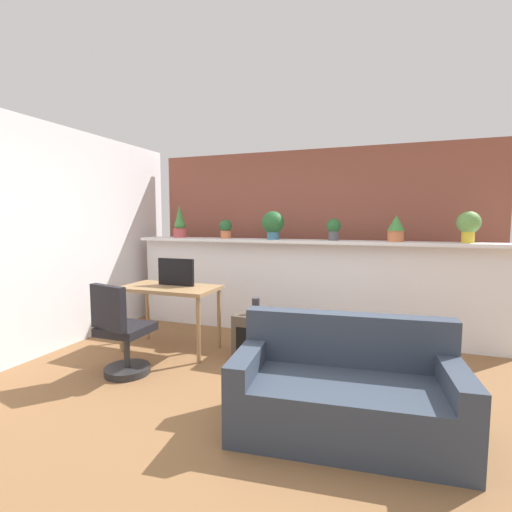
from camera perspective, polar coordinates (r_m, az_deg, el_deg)
The scene contains 17 objects.
ground_plane at distance 3.33m, azimuth -0.69°, elevation -21.50°, with size 12.00×12.00×0.00m, color brown.
divider_wall at distance 4.97m, azimuth 7.49°, elevation -5.01°, with size 4.78×0.16×1.21m, color white.
plant_shelf at distance 4.86m, azimuth 7.48°, elevation 2.19°, with size 4.78×0.37×0.04m, color white.
brick_wall_behind at distance 5.48m, azimuth 8.93°, elevation 2.72°, with size 4.78×0.10×2.50m, color brown.
side_wall_left at distance 4.87m, azimuth -29.30°, elevation 2.31°, with size 0.12×4.40×2.60m, color white.
potted_plant_0 at distance 5.60m, azimuth -11.50°, elevation 4.75°, with size 0.19×0.19×0.47m.
potted_plant_1 at distance 5.23m, azimuth -4.63°, elevation 4.18°, with size 0.17×0.17×0.26m.
potted_plant_2 at distance 4.93m, azimuth 2.60°, elevation 4.92°, with size 0.29×0.29×0.37m.
potted_plant_3 at distance 4.79m, azimuth 11.70°, elevation 4.15°, with size 0.18×0.18×0.27m.
potted_plant_4 at distance 4.74m, azimuth 20.48°, elevation 4.02°, with size 0.20×0.20×0.31m.
potted_plant_5 at distance 4.82m, azimuth 29.55°, elevation 4.21°, with size 0.25×0.25×0.36m.
desk at distance 4.46m, azimuth -12.91°, elevation -5.58°, with size 1.10×0.60×0.75m.
tv_monitor at distance 4.46m, azimuth -12.05°, elevation -2.39°, with size 0.46×0.04×0.32m, color black.
office_chair at distance 3.93m, azimuth -19.76°, elevation -11.45°, with size 0.49×0.49×0.91m.
side_cube_shelf at distance 4.19m, azimuth -0.15°, elevation -12.04°, with size 0.40×0.41×0.50m.
vase_on_shelf at distance 4.09m, azimuth -0.03°, elevation -7.58°, with size 0.08×0.08×0.17m, color #2D2D33.
couch at distance 2.92m, azimuth 13.36°, elevation -19.59°, with size 1.63×0.91×0.80m.
Camera 1 is at (1.05, -2.78, 1.52)m, focal length 26.36 mm.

